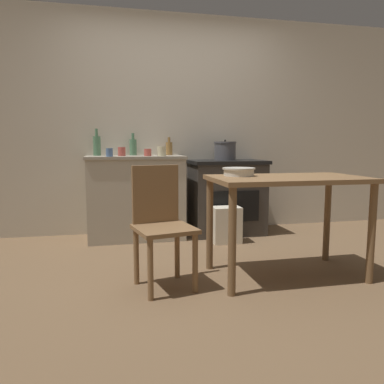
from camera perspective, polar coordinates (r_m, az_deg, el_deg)
ground_plane at (r=3.16m, az=2.07°, el=-11.94°), size 14.00×14.00×0.00m
wall_back at (r=4.55m, az=-2.96°, el=10.21°), size 8.00×0.07×2.55m
counter_cabinet at (r=4.21m, az=-8.56°, el=-0.76°), size 1.06×0.60×0.92m
stove at (r=4.41m, az=5.28°, el=-0.71°), size 0.86×0.60×0.86m
work_table at (r=3.00m, az=14.32°, el=0.06°), size 1.19×0.68×0.79m
chair at (r=2.75m, az=-4.74°, el=-4.57°), size 0.48×0.48×0.89m
flour_sack at (r=4.01m, az=5.23°, el=-4.99°), size 0.30×0.21×0.38m
stock_pot at (r=4.40m, az=5.05°, el=6.27°), size 0.26×0.26×0.24m
mixing_bowl_large at (r=2.98m, az=7.14°, el=3.16°), size 0.26×0.26×0.06m
bottle_far_left at (r=4.42m, az=-3.51°, el=6.68°), size 0.08×0.08×0.21m
bottle_left at (r=4.37m, az=-8.97°, el=6.82°), size 0.08×0.08×0.25m
bottle_mid_left at (r=4.31m, az=-14.29°, el=6.91°), size 0.08×0.08×0.30m
cup_center_left at (r=4.08m, az=-6.77°, el=6.01°), size 0.08×0.08×0.08m
cup_center at (r=3.93m, az=-12.48°, el=5.91°), size 0.07×0.07×0.09m
cup_center_right at (r=4.14m, az=-10.66°, el=6.08°), size 0.08×0.08×0.10m
cup_mid_right at (r=4.02m, az=-4.65°, el=6.20°), size 0.09×0.09×0.10m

